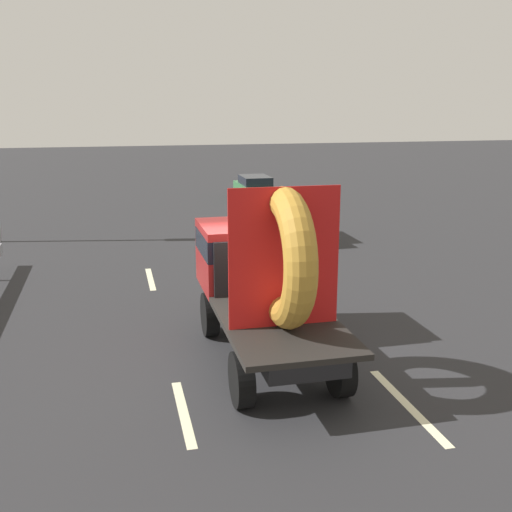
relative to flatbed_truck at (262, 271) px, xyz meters
name	(u,v)px	position (x,y,z in m)	size (l,w,h in m)	color
ground_plane	(259,349)	(-0.01, 0.15, -1.67)	(120.00, 120.00, 0.00)	#28282B
flatbed_truck	(262,271)	(0.00, 0.00, 0.00)	(2.02, 5.15, 3.52)	black
distant_sedan	(293,220)	(3.62, 9.97, -1.01)	(1.63, 3.79, 1.24)	black
lane_dash_left_near	(183,412)	(-1.81, -2.11, -1.67)	(2.22, 0.16, 0.01)	beige
lane_dash_left_far	(150,279)	(-1.81, 5.75, -1.67)	(2.25, 0.16, 0.01)	beige
lane_dash_right_near	(407,405)	(1.81, -2.71, -1.67)	(2.69, 0.16, 0.01)	beige
lane_dash_right_far	(275,271)	(1.81, 5.73, -1.67)	(2.52, 0.16, 0.01)	beige
oncoming_car	(255,187)	(4.42, 19.41, -1.04)	(1.55, 3.61, 1.18)	black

